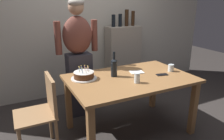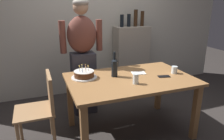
# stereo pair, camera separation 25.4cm
# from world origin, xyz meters

# --- Properties ---
(ground_plane) EXTENTS (10.00, 10.00, 0.00)m
(ground_plane) POSITION_xyz_m (0.00, 0.00, 0.00)
(ground_plane) COLOR #332D2B
(back_wall) EXTENTS (5.20, 0.10, 2.60)m
(back_wall) POSITION_xyz_m (0.00, 1.55, 1.30)
(back_wall) COLOR beige
(back_wall) RESTS_ON ground_plane
(dining_table) EXTENTS (1.50, 0.96, 0.74)m
(dining_table) POSITION_xyz_m (0.00, 0.00, 0.64)
(dining_table) COLOR olive
(dining_table) RESTS_ON ground_plane
(birthday_cake) EXTENTS (0.31, 0.31, 0.16)m
(birthday_cake) POSITION_xyz_m (-0.52, 0.20, 0.78)
(birthday_cake) COLOR white
(birthday_cake) RESTS_ON dining_table
(water_glass_near) EXTENTS (0.06, 0.06, 0.12)m
(water_glass_near) POSITION_xyz_m (-0.03, -0.19, 0.80)
(water_glass_near) COLOR silver
(water_glass_near) RESTS_ON dining_table
(water_glass_far) EXTENTS (0.08, 0.08, 0.09)m
(water_glass_far) POSITION_xyz_m (0.60, -0.04, 0.79)
(water_glass_far) COLOR silver
(water_glass_far) RESTS_ON dining_table
(wine_bottle) EXTENTS (0.08, 0.08, 0.31)m
(wine_bottle) POSITION_xyz_m (-0.16, 0.12, 0.86)
(wine_bottle) COLOR black
(wine_bottle) RESTS_ON dining_table
(cell_phone) EXTENTS (0.16, 0.10, 0.01)m
(cell_phone) POSITION_xyz_m (0.40, -0.10, 0.74)
(cell_phone) COLOR black
(cell_phone) RESTS_ON dining_table
(napkin_stack) EXTENTS (0.20, 0.16, 0.01)m
(napkin_stack) POSITION_xyz_m (0.17, 0.12, 0.74)
(napkin_stack) COLOR white
(napkin_stack) RESTS_ON dining_table
(person_man_bearded) EXTENTS (0.61, 0.27, 1.66)m
(person_man_bearded) POSITION_xyz_m (-0.42, 0.73, 0.87)
(person_man_bearded) COLOR #33333D
(person_man_bearded) RESTS_ON ground_plane
(dining_chair) EXTENTS (0.42, 0.42, 0.87)m
(dining_chair) POSITION_xyz_m (-1.04, 0.09, 0.52)
(dining_chair) COLOR #A37A51
(dining_chair) RESTS_ON ground_plane
(shelf_cabinet) EXTENTS (0.63, 0.30, 1.48)m
(shelf_cabinet) POSITION_xyz_m (0.64, 1.33, 0.61)
(shelf_cabinet) COLOR #9E9384
(shelf_cabinet) RESTS_ON ground_plane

